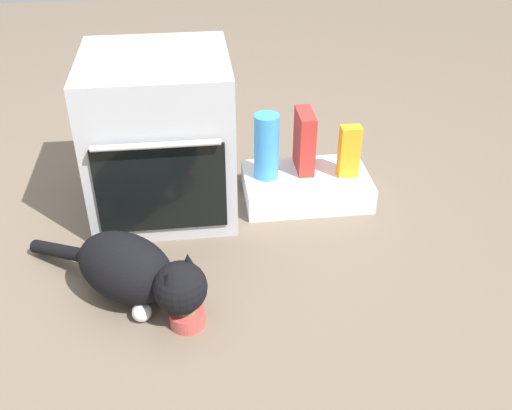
{
  "coord_description": "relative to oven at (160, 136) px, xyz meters",
  "views": [
    {
      "loc": [
        0.18,
        -1.85,
        1.5
      ],
      "look_at": [
        0.4,
        0.01,
        0.25
      ],
      "focal_mm": 41.64,
      "sensor_mm": 36.0,
      "label": 1
    }
  ],
  "objects": [
    {
      "name": "juice_carton",
      "position": [
        0.82,
        -0.04,
        -0.11
      ],
      "size": [
        0.09,
        0.06,
        0.24
      ],
      "primitive_type": "cube",
      "color": "orange",
      "rests_on": "pantry_cabinet"
    },
    {
      "name": "food_bowl",
      "position": [
        0.08,
        -0.78,
        -0.31
      ],
      "size": [
        0.13,
        0.13,
        0.08
      ],
      "color": "#C64C47",
      "rests_on": "ground"
    },
    {
      "name": "cereal_box",
      "position": [
        0.63,
        0.04,
        -0.09
      ],
      "size": [
        0.07,
        0.18,
        0.28
      ],
      "primitive_type": "cube",
      "color": "#B72D28",
      "rests_on": "pantry_cabinet"
    },
    {
      "name": "oven",
      "position": [
        0.0,
        0.0,
        0.0
      ],
      "size": [
        0.6,
        0.63,
        0.69
      ],
      "color": "#B7BABF",
      "rests_on": "ground"
    },
    {
      "name": "cat",
      "position": [
        -0.1,
        -0.64,
        -0.2
      ],
      "size": [
        0.7,
        0.57,
        0.27
      ],
      "rotation": [
        0.0,
        0.0,
        -0.66
      ],
      "color": "black",
      "rests_on": "ground"
    },
    {
      "name": "pantry_cabinet",
      "position": [
        0.64,
        -0.03,
        -0.29
      ],
      "size": [
        0.57,
        0.35,
        0.12
      ],
      "primitive_type": "cube",
      "color": "white",
      "rests_on": "ground"
    },
    {
      "name": "ground",
      "position": [
        -0.05,
        -0.45,
        -0.34
      ],
      "size": [
        8.0,
        8.0,
        0.0
      ],
      "primitive_type": "plane",
      "color": "#6B5B4C"
    },
    {
      "name": "water_bottle",
      "position": [
        0.46,
        -0.01,
        -0.08
      ],
      "size": [
        0.11,
        0.11,
        0.3
      ],
      "primitive_type": "cylinder",
      "color": "#388CD1",
      "rests_on": "pantry_cabinet"
    }
  ]
}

